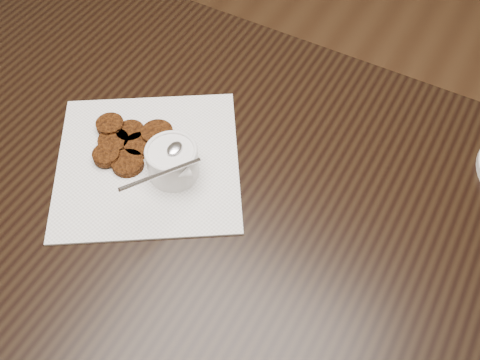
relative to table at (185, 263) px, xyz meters
name	(u,v)px	position (x,y,z in m)	size (l,w,h in m)	color
floor	(204,350)	(0.06, -0.05, -0.38)	(4.00, 4.00, 0.00)	#51331C
table	(185,263)	(0.00, 0.00, 0.00)	(1.33, 0.86, 0.75)	black
napkin	(148,162)	(-0.03, -0.02, 0.38)	(0.32, 0.32, 0.00)	white
sauce_ramekin	(171,150)	(0.02, -0.02, 0.44)	(0.12, 0.12, 0.12)	white
patty_cluster	(125,139)	(-0.09, 0.00, 0.39)	(0.19, 0.19, 0.02)	#642F0D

